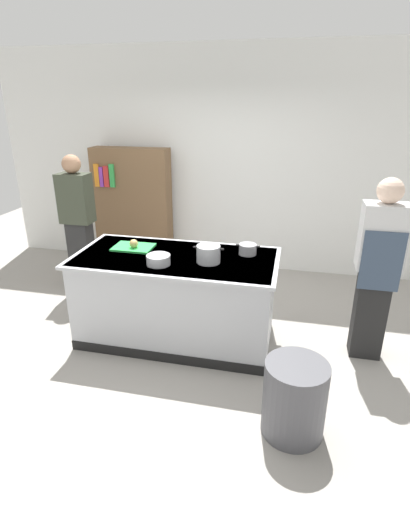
# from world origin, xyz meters

# --- Properties ---
(ground_plane) EXTENTS (10.00, 10.00, 0.00)m
(ground_plane) POSITION_xyz_m (0.00, 0.00, 0.00)
(ground_plane) COLOR #9E9991
(back_wall) EXTENTS (6.40, 0.12, 3.00)m
(back_wall) POSITION_xyz_m (0.00, 2.10, 1.50)
(back_wall) COLOR white
(back_wall) RESTS_ON ground_plane
(counter_island) EXTENTS (1.98, 0.98, 0.90)m
(counter_island) POSITION_xyz_m (0.00, -0.00, 0.47)
(counter_island) COLOR #B7BABF
(counter_island) RESTS_ON ground_plane
(cutting_board) EXTENTS (0.40, 0.28, 0.02)m
(cutting_board) POSITION_xyz_m (-0.48, 0.13, 0.91)
(cutting_board) COLOR green
(cutting_board) RESTS_ON counter_island
(onion) EXTENTS (0.09, 0.09, 0.09)m
(onion) POSITION_xyz_m (-0.46, 0.10, 0.96)
(onion) COLOR tan
(onion) RESTS_ON cutting_board
(stock_pot) EXTENTS (0.29, 0.22, 0.16)m
(stock_pot) POSITION_xyz_m (0.34, -0.07, 0.98)
(stock_pot) COLOR #B7BABF
(stock_pot) RESTS_ON counter_island
(sauce_pan) EXTENTS (0.24, 0.17, 0.10)m
(sauce_pan) POSITION_xyz_m (0.67, 0.22, 0.95)
(sauce_pan) COLOR #99999E
(sauce_pan) RESTS_ON counter_island
(mixing_bowl) EXTENTS (0.22, 0.22, 0.09)m
(mixing_bowl) POSITION_xyz_m (-0.09, -0.22, 0.95)
(mixing_bowl) COLOR #B7BABF
(mixing_bowl) RESTS_ON counter_island
(trash_bin) EXTENTS (0.46, 0.46, 0.59)m
(trash_bin) POSITION_xyz_m (1.19, -1.04, 0.29)
(trash_bin) COLOR #4C4C51
(trash_bin) RESTS_ON ground_plane
(person_chef) EXTENTS (0.38, 0.25, 1.72)m
(person_chef) POSITION_xyz_m (1.85, 0.11, 0.91)
(person_chef) COLOR black
(person_chef) RESTS_ON ground_plane
(person_guest) EXTENTS (0.38, 0.24, 1.72)m
(person_guest) POSITION_xyz_m (-1.50, 0.84, 0.91)
(person_guest) COLOR #282828
(person_guest) RESTS_ON ground_plane
(bookshelf) EXTENTS (1.10, 0.31, 1.70)m
(bookshelf) POSITION_xyz_m (-1.18, 1.80, 0.85)
(bookshelf) COLOR brown
(bookshelf) RESTS_ON ground_plane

